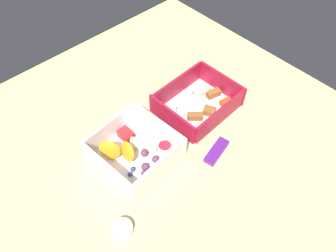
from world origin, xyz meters
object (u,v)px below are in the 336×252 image
at_px(fruit_bowl, 134,150).
at_px(paper_cup_liner, 122,229).
at_px(pasta_container, 198,104).
at_px(candy_bar, 217,151).

relative_size(fruit_bowl, paper_cup_liner, 4.27).
height_order(pasta_container, candy_bar, pasta_container).
height_order(fruit_bowl, candy_bar, fruit_bowl).
distance_m(pasta_container, candy_bar, 0.13).
bearing_deg(paper_cup_liner, candy_bar, 179.30).
bearing_deg(candy_bar, pasta_container, -117.54).
bearing_deg(paper_cup_liner, pasta_container, -160.37).
xyz_separation_m(pasta_container, candy_bar, (0.06, 0.11, -0.01)).
relative_size(pasta_container, paper_cup_liner, 4.61).
bearing_deg(fruit_bowl, pasta_container, -179.66).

